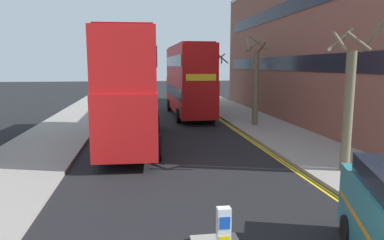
% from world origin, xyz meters
% --- Properties ---
extents(sidewalk_right, '(4.00, 80.00, 0.14)m').
position_xyz_m(sidewalk_right, '(6.50, 16.00, 0.07)').
color(sidewalk_right, gray).
rests_on(sidewalk_right, ground).
extents(sidewalk_left, '(4.00, 80.00, 0.14)m').
position_xyz_m(sidewalk_left, '(-6.50, 16.00, 0.07)').
color(sidewalk_left, gray).
rests_on(sidewalk_left, ground).
extents(kerb_line_outer, '(0.10, 56.00, 0.01)m').
position_xyz_m(kerb_line_outer, '(4.40, 14.00, 0.00)').
color(kerb_line_outer, yellow).
rests_on(kerb_line_outer, ground).
extents(kerb_line_inner, '(0.10, 56.00, 0.01)m').
position_xyz_m(kerb_line_inner, '(4.24, 14.00, 0.00)').
color(kerb_line_inner, yellow).
rests_on(kerb_line_inner, ground).
extents(keep_left_bollard, '(0.36, 0.28, 1.11)m').
position_xyz_m(keep_left_bollard, '(0.00, 3.12, 0.61)').
color(keep_left_bollard, silver).
rests_on(keep_left_bollard, traffic_island).
extents(double_decker_bus_away, '(3.11, 10.89, 5.64)m').
position_xyz_m(double_decker_bus_away, '(-2.03, 14.84, 3.03)').
color(double_decker_bus_away, red).
rests_on(double_decker_bus_away, ground).
extents(double_decker_bus_oncoming, '(2.94, 10.85, 5.64)m').
position_xyz_m(double_decker_bus_oncoming, '(2.22, 24.73, 3.03)').
color(double_decker_bus_oncoming, '#B20F0F').
rests_on(double_decker_bus_oncoming, ground).
extents(street_tree_near, '(1.31, 1.42, 5.80)m').
position_xyz_m(street_tree_near, '(5.92, 19.06, 2.84)').
color(street_tree_near, '#6B6047').
rests_on(street_tree_near, sidewalk_right).
extents(street_tree_mid, '(2.18, 2.21, 5.27)m').
position_xyz_m(street_tree_mid, '(5.74, 30.36, 2.62)').
color(street_tree_mid, '#6B6047').
rests_on(street_tree_mid, sidewalk_right).
extents(street_tree_far, '(1.63, 1.62, 5.55)m').
position_xyz_m(street_tree_far, '(6.00, 8.50, 2.69)').
color(street_tree_far, '#6B6047').
rests_on(street_tree_far, sidewalk_right).
extents(street_tree_distant, '(1.99, 2.01, 6.28)m').
position_xyz_m(street_tree_distant, '(6.13, 35.79, 3.39)').
color(street_tree_distant, '#6B6047').
rests_on(street_tree_distant, sidewalk_right).
extents(townhouse_terrace_right, '(10.08, 28.00, 11.05)m').
position_xyz_m(townhouse_terrace_right, '(13.50, 21.98, 5.52)').
color(townhouse_terrace_right, brown).
rests_on(townhouse_terrace_right, ground).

